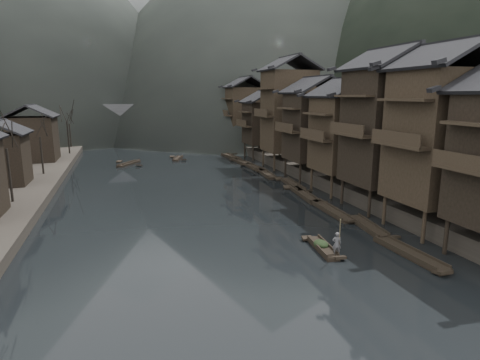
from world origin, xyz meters
name	(u,v)px	position (x,y,z in m)	size (l,w,h in m)	color
water	(231,247)	(0.00, 0.00, 0.00)	(300.00, 300.00, 0.00)	black
right_bank	(352,149)	(35.00, 40.00, 0.90)	(40.00, 200.00, 1.80)	#2D2823
stilt_houses	(323,111)	(17.28, 19.02, 9.08)	(9.00, 67.60, 17.02)	black
bare_trees	(37,133)	(-17.00, 25.99, 6.56)	(4.00, 72.66, 7.99)	black
moored_sampans	(261,171)	(11.90, 27.06, 0.20)	(3.31, 71.92, 0.47)	black
midriver_boats	(151,161)	(-2.72, 40.91, 0.20)	(11.67, 8.42, 0.45)	black
stone_bridge	(152,120)	(0.00, 72.00, 5.11)	(40.00, 6.00, 9.00)	#4C4C4F
hero_sampan	(322,247)	(6.22, -2.50, 0.20)	(1.45, 4.70, 0.43)	black
cargo_heap	(321,240)	(6.20, -2.28, 0.74)	(1.02, 1.34, 0.61)	black
boatman	(337,241)	(6.41, -4.11, 1.28)	(0.62, 0.41, 1.70)	#555457
bamboo_pole	(342,202)	(6.61, -4.11, 4.03)	(0.06, 0.06, 4.49)	#8C7A51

